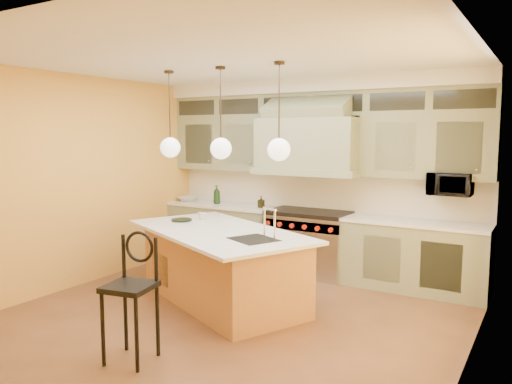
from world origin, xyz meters
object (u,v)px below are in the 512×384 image
Objects in this scene: range at (308,242)px; microwave at (450,184)px; counter_stool at (132,288)px; kitchen_island at (222,265)px.

microwave is at bearing 3.12° from range.
microwave reaches higher than range.
counter_stool reaches higher than range.
microwave is (2.35, 1.80, 0.98)m from kitchen_island.
range is 3.47m from counter_stool.
microwave is (1.95, 0.11, 0.96)m from range.
kitchen_island is (-0.40, -1.70, -0.01)m from range.
counter_stool is at bearing -120.94° from microwave.
microwave is (2.13, 3.56, 0.77)m from counter_stool.
microwave is at bearing 47.79° from counter_stool.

